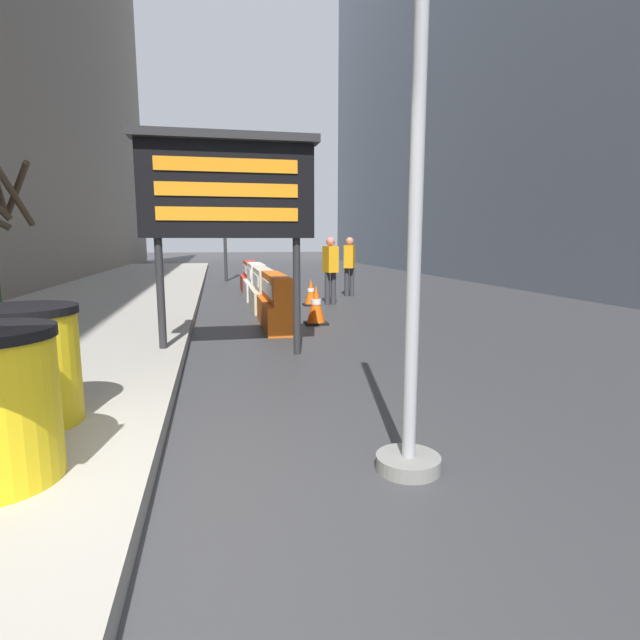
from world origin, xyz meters
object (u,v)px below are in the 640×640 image
message_board (228,190)px  jersey_barrier_orange_far (276,304)px  pedestrian_passerby (349,262)px  traffic_cone_mid (311,292)px  jersey_barrier_white (256,283)px  traffic_cone_near (316,305)px  traffic_light_near_curb (224,197)px  jersey_barrier_red_striped (251,278)px  jersey_barrier_cream (264,292)px  barrel_drum_middle (27,366)px  pedestrian_worker (330,265)px

message_board → jersey_barrier_orange_far: size_ratio=1.36×
pedestrian_passerby → traffic_cone_mid: bearing=-15.0°
message_board → jersey_barrier_white: size_ratio=1.71×
traffic_cone_near → traffic_light_near_curb: traffic_light_near_curb is taller
jersey_barrier_red_striped → traffic_cone_near: jersey_barrier_red_striped is taller
jersey_barrier_cream → jersey_barrier_white: bearing=90.0°
message_board → traffic_cone_mid: size_ratio=4.48×
barrel_drum_middle → traffic_cone_mid: 8.36m
jersey_barrier_cream → pedestrian_passerby: (2.57, 2.19, 0.55)m
jersey_barrier_red_striped → jersey_barrier_cream: bearing=-90.0°
message_board → jersey_barrier_orange_far: bearing=69.0°
jersey_barrier_white → traffic_light_near_curb: traffic_light_near_curb is taller
jersey_barrier_red_striped → traffic_light_near_curb: size_ratio=0.42×
traffic_cone_mid → jersey_barrier_cream: bearing=-158.5°
jersey_barrier_orange_far → traffic_cone_mid: (1.16, 2.75, -0.10)m
barrel_drum_middle → jersey_barrier_orange_far: barrel_drum_middle is taller
message_board → pedestrian_worker: size_ratio=1.77×
message_board → jersey_barrier_red_striped: 8.83m
traffic_light_near_curb → pedestrian_worker: (2.31, -7.32, -2.13)m
jersey_barrier_red_striped → pedestrian_worker: 3.98m
barrel_drum_middle → message_board: 3.40m
barrel_drum_middle → pedestrian_worker: (4.10, 7.60, 0.34)m
jersey_barrier_orange_far → pedestrian_worker: pedestrian_worker is taller
jersey_barrier_white → jersey_barrier_red_striped: size_ratio=0.94×
pedestrian_passerby → jersey_barrier_orange_far: bearing=-5.6°
jersey_barrier_red_striped → traffic_light_near_curb: 4.65m
pedestrian_worker → traffic_light_near_curb: bearing=-171.8°
jersey_barrier_orange_far → traffic_light_near_curb: traffic_light_near_curb is taller
jersey_barrier_orange_far → jersey_barrier_cream: 2.30m
traffic_cone_near → pedestrian_worker: pedestrian_worker is taller
message_board → jersey_barrier_white: message_board is taller
pedestrian_worker → jersey_barrier_white: bearing=-143.4°
jersey_barrier_red_striped → jersey_barrier_orange_far: bearing=-90.0°
traffic_light_near_curb → jersey_barrier_orange_far: bearing=-86.3°
jersey_barrier_cream → pedestrian_worker: bearing=17.5°
jersey_barrier_cream → pedestrian_worker: (1.65, 0.52, 0.55)m
barrel_drum_middle → message_board: (1.60, 2.57, 1.56)m
jersey_barrier_orange_far → traffic_cone_near: 0.77m
barrel_drum_middle → jersey_barrier_red_striped: bearing=77.6°
jersey_barrier_orange_far → pedestrian_worker: 3.31m
jersey_barrier_white → pedestrian_passerby: pedestrian_passerby is taller
barrel_drum_middle → traffic_cone_mid: size_ratio=1.42×
pedestrian_passerby → traffic_cone_near: bearing=1.7°
jersey_barrier_cream → pedestrian_passerby: bearing=40.4°
barrel_drum_middle → jersey_barrier_white: 9.53m
jersey_barrier_cream → traffic_cone_near: size_ratio=2.51×
jersey_barrier_white → pedestrian_worker: (1.65, -1.60, 0.54)m
jersey_barrier_cream → traffic_light_near_curb: traffic_light_near_curb is taller
jersey_barrier_white → pedestrian_worker: pedestrian_worker is taller
jersey_barrier_orange_far → jersey_barrier_white: (-0.00, 4.42, -0.01)m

